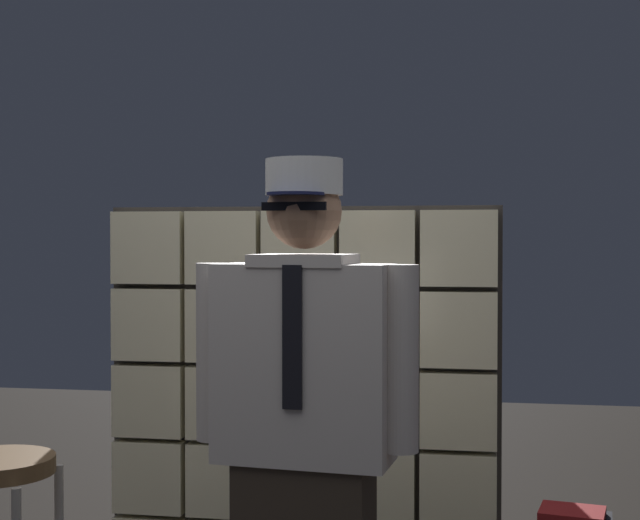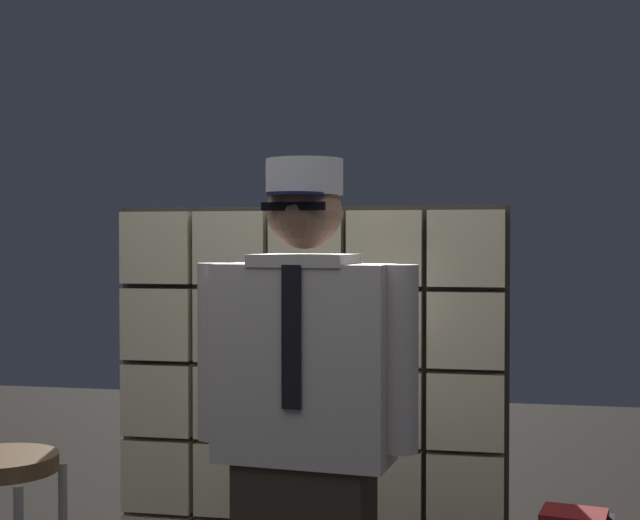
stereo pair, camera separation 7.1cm
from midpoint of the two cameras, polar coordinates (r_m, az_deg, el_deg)
name	(u,v)px [view 2 (the right image)]	position (r m, az deg, el deg)	size (l,w,h in m)	color
glass_block_wall	(307,405)	(3.76, -0.28, -8.99)	(1.61, 0.10, 1.61)	beige
standing_person	(304,437)	(2.71, -0.21, -10.97)	(0.68, 0.31, 1.69)	#382D23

